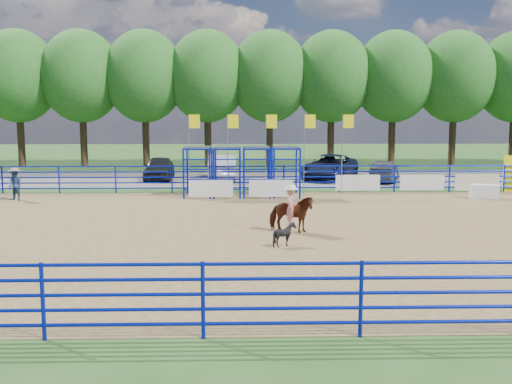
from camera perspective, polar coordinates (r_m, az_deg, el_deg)
The scene contains 14 objects.
ground at distance 20.95m, azimuth 4.79°, elevation -3.88°, with size 120.00×120.00×0.00m, color #355C24.
arena_dirt at distance 20.95m, azimuth 4.79°, elevation -3.85°, with size 30.00×20.00×0.02m, color olive.
gravel_strip at distance 37.70m, azimuth 2.01°, elevation 1.38°, with size 40.00×10.00×0.01m, color slate.
announcer_table at distance 30.80m, azimuth 21.82°, elevation 0.05°, with size 1.32×0.62×0.71m, color silver.
horse_and_rider at distance 20.34m, azimuth 3.51°, elevation -1.83°, with size 1.73×1.07×2.37m.
calf at distance 18.33m, azimuth 2.89°, elevation -4.26°, with size 0.63×0.70×0.77m, color black.
spectator_cowboy at distance 30.27m, azimuth -22.95°, elevation 0.72°, with size 0.90×0.81×1.57m.
car_a at distance 37.56m, azimuth -9.65°, elevation 2.39°, with size 1.76×4.36×1.49m, color black.
car_b at distance 36.92m, azimuth -3.36°, elevation 2.52°, with size 1.73×4.96×1.64m, color #999DA2.
car_c at distance 37.47m, azimuth 7.39°, elevation 2.52°, with size 2.66×5.77×1.60m, color black.
car_d at distance 36.96m, azimuth 12.61°, elevation 2.08°, with size 1.82×4.48×1.30m, color #555557.
perimeter_fence at distance 20.81m, azimuth 4.81°, elevation -1.86°, with size 30.10×20.10×1.50m.
chute_assembly at distance 29.39m, azimuth -0.73°, elevation 2.01°, with size 19.32×2.41×4.20m.
treeline at distance 46.57m, azimuth 1.38°, elevation 11.89°, with size 56.40×6.40×11.24m.
Camera 1 is at (-2.26, -20.39, 4.25)m, focal length 40.00 mm.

